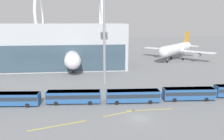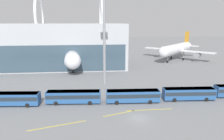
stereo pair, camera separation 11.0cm
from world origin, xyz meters
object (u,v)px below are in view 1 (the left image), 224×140
at_px(floodlight_mast, 104,31).
at_px(shuttle_bus_3, 133,95).
at_px(airliner_at_gate_far, 72,53).
at_px(airliner_parked_remote, 177,49).
at_px(shuttle_bus_2, 74,96).
at_px(shuttle_bus_1, 12,98).
at_px(shuttle_bus_4, 189,93).

bearing_deg(floodlight_mast, shuttle_bus_3, -71.97).
distance_m(airliner_at_gate_far, airliner_parked_remote, 52.08).
bearing_deg(airliner_at_gate_far, shuttle_bus_2, -0.55).
relative_size(shuttle_bus_1, shuttle_bus_2, 1.00).
bearing_deg(airliner_parked_remote, shuttle_bus_2, 3.51).
xyz_separation_m(shuttle_bus_4, floodlight_mast, (-19.63, 16.83, 14.28)).
bearing_deg(airliner_parked_remote, airliner_at_gate_far, -34.85).
distance_m(airliner_at_gate_far, shuttle_bus_2, 45.52).
bearing_deg(shuttle_bus_4, shuttle_bus_3, -175.87).
height_order(airliner_at_gate_far, shuttle_bus_4, airliner_at_gate_far).
bearing_deg(shuttle_bus_4, shuttle_bus_1, -177.80).
bearing_deg(airliner_at_gate_far, floodlight_mast, 17.47).
bearing_deg(shuttle_bus_2, shuttle_bus_4, 2.82).
bearing_deg(shuttle_bus_1, shuttle_bus_3, 3.01).
distance_m(shuttle_bus_2, shuttle_bus_4, 28.18).
relative_size(airliner_parked_remote, floodlight_mast, 1.05).
bearing_deg(shuttle_bus_2, airliner_at_gate_far, 98.74).
bearing_deg(airliner_parked_remote, floodlight_mast, -0.78).
height_order(shuttle_bus_4, floodlight_mast, floodlight_mast).
bearing_deg(shuttle_bus_4, airliner_parked_remote, 73.96).
relative_size(shuttle_bus_3, shuttle_bus_4, 1.00).
height_order(shuttle_bus_1, shuttle_bus_4, same).
bearing_deg(shuttle_bus_2, floodlight_mast, 66.37).
xyz_separation_m(shuttle_bus_2, shuttle_bus_3, (14.09, -0.94, 0.00)).
xyz_separation_m(airliner_at_gate_far, shuttle_bus_2, (3.50, -45.24, -3.63)).
relative_size(shuttle_bus_4, floodlight_mast, 0.47).
distance_m(airliner_at_gate_far, floodlight_mast, 33.28).
relative_size(shuttle_bus_3, floodlight_mast, 0.47).
distance_m(shuttle_bus_3, shuttle_bus_4, 14.09).
bearing_deg(shuttle_bus_1, floodlight_mast, 40.38).
bearing_deg(airliner_at_gate_far, shuttle_bus_1, -18.17).
xyz_separation_m(shuttle_bus_1, shuttle_bus_4, (42.26, -0.81, 0.00)).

